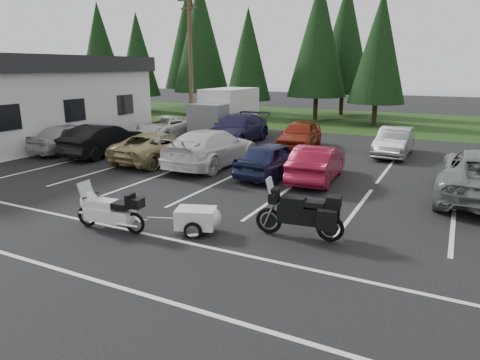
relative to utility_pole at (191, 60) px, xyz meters
name	(u,v)px	position (x,y,z in m)	size (l,w,h in m)	color
ground	(249,204)	(10.00, -12.00, -4.70)	(120.00, 120.00, 0.00)	black
grass_strip	(379,122)	(10.00, 12.00, -4.69)	(80.00, 16.00, 0.01)	#1A3310
lake_water	(448,99)	(14.00, 43.00, -4.70)	(70.00, 50.00, 0.02)	slate
utility_pole	(191,60)	(0.00, 0.00, 0.00)	(1.60, 0.26, 9.00)	#473321
box_truck	(222,112)	(2.00, 0.50, -3.25)	(2.40, 5.60, 2.90)	silver
stall_markings	(273,189)	(10.00, -10.00, -4.69)	(32.00, 16.00, 0.01)	silver
conifer_0	(100,47)	(-18.00, 10.50, 1.53)	(4.58, 4.58, 10.66)	#332316
conifer_1	(138,55)	(-12.00, 9.20, 0.69)	(3.96, 3.96, 9.22)	#332316
conifer_2	(200,36)	(-6.00, 10.80, 2.25)	(5.10, 5.10, 11.89)	#332316
conifer_3	(248,54)	(-0.50, 9.40, 0.57)	(3.87, 3.87, 9.02)	#332316
conifer_4	(319,38)	(5.00, 10.90, 1.83)	(4.80, 4.80, 11.17)	#332316
conifer_5	(380,48)	(10.00, 9.60, 0.93)	(4.14, 4.14, 9.63)	#332316
conifer_back_a	(189,37)	(-10.00, 15.00, 2.49)	(5.28, 5.28, 12.30)	#332316
conifer_back_b	(345,37)	(6.00, 15.50, 2.07)	(4.97, 4.97, 11.58)	#332316
car_near_0	(71,137)	(-2.02, -8.26, -3.94)	(1.79, 4.46, 1.52)	#B3B3B8
car_near_1	(104,140)	(0.08, -8.13, -3.92)	(1.64, 4.71, 1.55)	black
car_near_2	(158,147)	(3.41, -8.08, -4.01)	(2.29, 4.96, 1.38)	#8F8353
car_near_3	(212,148)	(6.09, -7.72, -3.88)	(2.28, 5.61, 1.63)	white
car_near_4	(272,159)	(9.18, -8.16, -3.99)	(1.67, 4.14, 1.41)	#1A2043
car_near_5	(317,163)	(11.02, -8.05, -4.00)	(1.47, 4.21, 1.39)	maroon
car_far_0	(165,127)	(-0.54, -2.30, -4.03)	(2.20, 4.78, 1.33)	white
car_far_1	(237,129)	(4.37, -2.04, -3.89)	(2.28, 5.60, 1.62)	#1C183E
car_far_2	(300,135)	(8.17, -1.98, -3.95)	(1.78, 4.41, 1.50)	maroon
car_far_3	(394,142)	(12.99, -1.64, -4.00)	(1.47, 4.21, 1.39)	slate
touring_motorcycle	(109,207)	(7.63, -15.70, -4.04)	(2.37, 0.73, 1.31)	silver
cargo_trailer	(196,221)	(9.81, -14.82, -4.35)	(1.50, 0.84, 0.69)	silver
adventure_motorcycle	(299,209)	(12.33, -13.87, -3.92)	(2.55, 0.89, 1.56)	black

